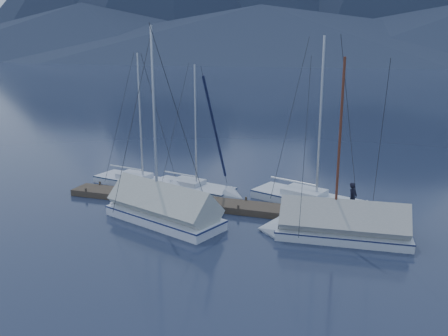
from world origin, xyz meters
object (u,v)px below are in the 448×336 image
at_px(sailboat_covered_far, 156,210).
at_px(sailboat_open_mid, 203,191).
at_px(sailboat_covered_near, 331,228).
at_px(sailboat_open_left, 149,184).
at_px(person, 353,198).
at_px(sailboat_open_right, 325,204).

bearing_deg(sailboat_covered_far, sailboat_open_mid, 83.04).
bearing_deg(sailboat_covered_near, sailboat_open_mid, 151.21).
distance_m(sailboat_open_left, person, 12.22).
height_order(sailboat_open_mid, sailboat_covered_near, sailboat_covered_near).
bearing_deg(sailboat_open_right, sailboat_covered_far, -149.40).
distance_m(sailboat_open_right, sailboat_covered_far, 8.89).
relative_size(sailboat_open_left, sailboat_covered_near, 1.00).
relative_size(sailboat_covered_near, sailboat_covered_far, 0.87).
relative_size(sailboat_open_left, sailboat_covered_far, 0.86).
xyz_separation_m(sailboat_open_right, person, (1.47, -1.45, 0.94)).
height_order(sailboat_open_left, sailboat_open_mid, sailboat_open_left).
relative_size(sailboat_open_mid, sailboat_covered_far, 0.80).
height_order(sailboat_open_left, person, sailboat_open_left).
xyz_separation_m(sailboat_covered_far, person, (9.12, 3.08, 0.62)).
bearing_deg(person, sailboat_open_mid, 102.75).
distance_m(sailboat_open_mid, sailboat_open_right, 7.07).
bearing_deg(person, sailboat_open_left, 105.62).
distance_m(sailboat_open_mid, sailboat_covered_far, 4.85).
xyz_separation_m(sailboat_open_left, sailboat_covered_far, (2.93, -4.89, 0.34)).
distance_m(sailboat_open_left, sailboat_open_mid, 3.52).
distance_m(sailboat_open_right, person, 2.27).
bearing_deg(sailboat_open_mid, sailboat_covered_far, -96.96).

